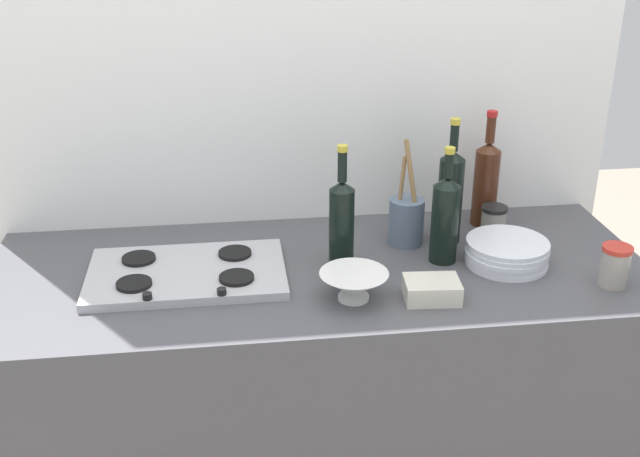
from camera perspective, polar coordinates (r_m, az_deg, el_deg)
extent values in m
cube|color=#4C4C51|center=(2.34, 0.00, -12.84)|extent=(1.80, 0.70, 0.90)
cube|color=white|center=(2.32, -1.23, 9.80)|extent=(1.90, 0.06, 2.57)
cube|color=#B2B2B7|center=(2.08, -9.80, -3.29)|extent=(0.52, 0.32, 0.02)
cylinder|color=black|center=(2.02, -13.57, -3.98)|extent=(0.09, 0.09, 0.01)
cylinder|color=black|center=(2.00, -6.18, -3.62)|extent=(0.09, 0.09, 0.01)
cylinder|color=black|center=(2.15, -13.23, -2.17)|extent=(0.09, 0.09, 0.01)
cylinder|color=black|center=(2.13, -6.30, -1.82)|extent=(0.09, 0.09, 0.01)
cylinder|color=black|center=(1.95, -12.63, -4.89)|extent=(0.02, 0.02, 0.02)
cylinder|color=black|center=(1.94, -7.27, -4.64)|extent=(0.02, 0.02, 0.02)
cylinder|color=white|center=(2.18, 13.57, -2.39)|extent=(0.22, 0.22, 0.01)
cylinder|color=white|center=(2.18, 13.56, -2.07)|extent=(0.22, 0.22, 0.01)
cylinder|color=white|center=(2.17, 13.60, -1.77)|extent=(0.22, 0.22, 0.01)
cylinder|color=white|center=(2.17, 13.68, -1.43)|extent=(0.22, 0.22, 0.01)
cylinder|color=white|center=(2.16, 13.69, -1.07)|extent=(0.22, 0.22, 0.01)
cylinder|color=#472314|center=(2.38, 12.10, 2.95)|extent=(0.08, 0.08, 0.23)
cone|color=#472314|center=(2.34, 12.38, 5.90)|extent=(0.08, 0.08, 0.03)
cylinder|color=#472314|center=(2.33, 12.49, 7.14)|extent=(0.03, 0.03, 0.08)
cylinder|color=#B21E1E|center=(2.31, 12.60, 8.27)|extent=(0.03, 0.03, 0.02)
cylinder|color=black|center=(2.13, 9.18, 0.32)|extent=(0.08, 0.08, 0.22)
cone|color=black|center=(2.08, 9.41, 3.42)|extent=(0.08, 0.08, 0.03)
cylinder|color=black|center=(2.06, 9.49, 4.62)|extent=(0.02, 0.02, 0.07)
cylinder|color=gold|center=(2.05, 9.57, 5.71)|extent=(0.03, 0.03, 0.02)
cylinder|color=black|center=(2.07, 1.60, -0.01)|extent=(0.07, 0.07, 0.22)
cone|color=black|center=(2.02, 1.64, 3.18)|extent=(0.07, 0.07, 0.02)
cylinder|color=black|center=(2.00, 1.66, 4.60)|extent=(0.02, 0.02, 0.08)
cylinder|color=gold|center=(1.99, 1.67, 5.94)|extent=(0.03, 0.03, 0.02)
cylinder|color=black|center=(2.24, 9.55, 2.02)|extent=(0.07, 0.07, 0.25)
cone|color=black|center=(2.19, 9.79, 5.36)|extent=(0.07, 0.07, 0.03)
cylinder|color=black|center=(2.18, 9.89, 6.62)|extent=(0.02, 0.02, 0.08)
cylinder|color=gold|center=(2.17, 9.98, 7.79)|extent=(0.03, 0.03, 0.02)
cylinder|color=white|center=(1.95, 2.49, -5.08)|extent=(0.08, 0.08, 0.01)
cone|color=white|center=(1.93, 2.51, -4.13)|extent=(0.17, 0.17, 0.06)
cube|color=silver|center=(1.96, 8.25, -4.50)|extent=(0.15, 0.11, 0.05)
cylinder|color=slate|center=(2.24, 6.38, 0.55)|extent=(0.10, 0.10, 0.13)
cylinder|color=#997247|center=(2.18, 6.83, 3.23)|extent=(0.05, 0.06, 0.26)
cylinder|color=#997247|center=(2.20, 5.99, 2.77)|extent=(0.03, 0.02, 0.21)
cylinder|color=#9E998C|center=(2.34, 12.68, 0.45)|extent=(0.07, 0.07, 0.08)
cylinder|color=black|center=(2.33, 12.77, 1.45)|extent=(0.08, 0.08, 0.01)
cylinder|color=#9E998C|center=(2.14, 20.90, -2.74)|extent=(0.07, 0.07, 0.10)
cylinder|color=red|center=(2.11, 21.12, -1.40)|extent=(0.08, 0.08, 0.01)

